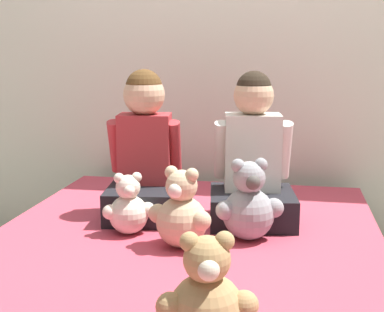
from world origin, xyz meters
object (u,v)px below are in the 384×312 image
object	(u,v)px
teddy_bear_at_foot_of_bed	(207,300)
teddy_bear_between_children	(181,214)
teddy_bear_held_by_right_child	(249,206)
child_on_left	(144,155)
child_on_right	(253,162)
bed	(177,301)
teddy_bear_held_by_left_child	(129,208)

from	to	relation	value
teddy_bear_at_foot_of_bed	teddy_bear_between_children	bearing A→B (deg)	93.27
teddy_bear_held_by_right_child	teddy_bear_between_children	world-z (taller)	teddy_bear_held_by_right_child
child_on_left	teddy_bear_between_children	size ratio (longest dim) A/B	2.10
child_on_right	teddy_bear_at_foot_of_bed	bearing A→B (deg)	-100.08
bed	teddy_bear_between_children	distance (m)	0.33
teddy_bear_held_by_left_child	teddy_bear_at_foot_of_bed	world-z (taller)	teddy_bear_at_foot_of_bed
teddy_bear_held_by_left_child	child_on_left	bearing A→B (deg)	67.87
teddy_bear_held_by_right_child	teddy_bear_at_foot_of_bed	bearing A→B (deg)	-113.01
child_on_left	teddy_bear_held_by_right_child	size ratio (longest dim) A/B	2.01
child_on_right	teddy_bear_between_children	bearing A→B (deg)	-130.94
bed	teddy_bear_held_by_left_child	xyz separation A→B (m)	(-0.22, 0.13, 0.30)
child_on_right	teddy_bear_held_by_right_child	bearing A→B (deg)	-96.90
teddy_bear_held_by_right_child	child_on_left	bearing A→B (deg)	133.38
child_on_right	child_on_left	bearing A→B (deg)	171.40
child_on_right	teddy_bear_between_children	world-z (taller)	child_on_right
child_on_right	teddy_bear_held_by_right_child	world-z (taller)	child_on_right
bed	teddy_bear_held_by_right_child	size ratio (longest dim) A/B	6.56
child_on_right	teddy_bear_held_by_left_child	world-z (taller)	child_on_right
bed	teddy_bear_held_by_right_child	bearing A→B (deg)	32.58
teddy_bear_held_by_left_child	teddy_bear_held_by_right_child	xyz separation A→B (m)	(0.46, 0.02, 0.03)
teddy_bear_held_by_right_child	teddy_bear_between_children	size ratio (longest dim) A/B	1.05
bed	child_on_left	world-z (taller)	child_on_left
teddy_bear_held_by_right_child	teddy_bear_at_foot_of_bed	xyz separation A→B (m)	(-0.04, -0.76, -0.01)
teddy_bear_held_by_left_child	teddy_bear_at_foot_of_bed	size ratio (longest dim) A/B	0.83
child_on_left	child_on_right	size ratio (longest dim) A/B	1.01
child_on_right	teddy_bear_held_by_right_child	distance (m)	0.26
child_on_right	teddy_bear_held_by_left_child	size ratio (longest dim) A/B	2.56
child_on_right	teddy_bear_between_children	size ratio (longest dim) A/B	2.09
teddy_bear_held_by_left_child	teddy_bear_at_foot_of_bed	xyz separation A→B (m)	(0.42, -0.74, 0.02)
teddy_bear_held_by_right_child	bed	bearing A→B (deg)	-167.48
teddy_bear_between_children	teddy_bear_held_by_right_child	bearing A→B (deg)	45.47
child_on_left	child_on_right	distance (m)	0.46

